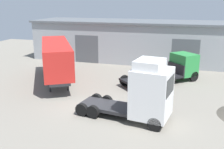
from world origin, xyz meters
TOP-DOWN VIEW (x-y plane):
  - ground_plane at (0.00, 0.00)m, footprint 60.00×60.00m
  - warehouse_building at (0.00, 17.59)m, footprint 28.75×7.68m
  - tractor_unit_white at (3.99, -1.09)m, footprint 6.68×3.41m
  - container_trailer_orange at (-5.91, 5.23)m, footprint 7.31×9.93m
  - flatbed_truck_green at (5.32, 8.89)m, footprint 7.38×7.32m

SIDE VIEW (x-z plane):
  - ground_plane at x=0.00m, z-range 0.00..0.00m
  - flatbed_truck_green at x=5.32m, z-range -0.06..2.66m
  - tractor_unit_white at x=3.99m, z-range -0.13..4.17m
  - container_trailer_orange at x=-5.91m, z-range 0.56..4.56m
  - warehouse_building at x=0.00m, z-range 0.01..5.32m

